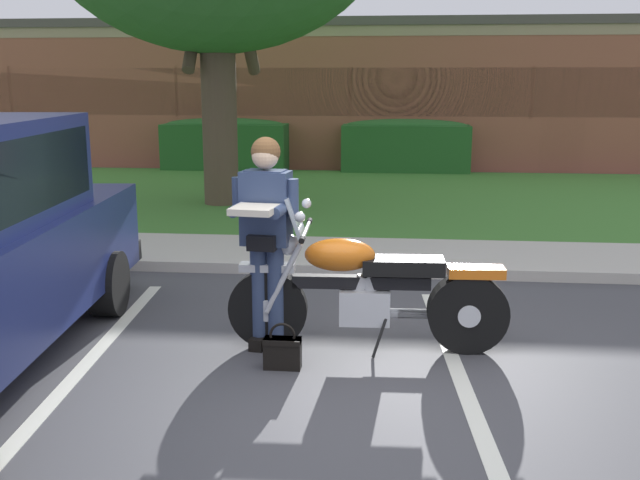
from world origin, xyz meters
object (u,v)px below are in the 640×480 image
object	(u,v)px
rider_person	(266,227)
handbag	(282,350)
brick_building	(360,91)
motorcycle	(377,291)
hedge_left	(225,143)
hedge_center_left	(406,145)

from	to	relation	value
rider_person	handbag	world-z (taller)	rider_person
handbag	brick_building	distance (m)	17.03
rider_person	handbag	bearing A→B (deg)	-65.52
motorcycle	brick_building	bearing A→B (deg)	93.29
rider_person	hedge_left	size ratio (longest dim) A/B	0.59
hedge_left	brick_building	size ratio (longest dim) A/B	0.12
rider_person	hedge_center_left	distance (m)	11.42
motorcycle	brick_building	size ratio (longest dim) A/B	0.09
hedge_left	brick_building	world-z (taller)	brick_building
motorcycle	hedge_center_left	size ratio (longest dim) A/B	0.78
hedge_left	brick_building	xyz separation A→B (m)	(2.88, 5.19, 1.11)
motorcycle	hedge_left	xyz separation A→B (m)	(-3.83, 11.27, 0.16)
brick_building	handbag	bearing A→B (deg)	-89.15
rider_person	hedge_left	bearing A→B (deg)	104.55
rider_person	hedge_left	xyz separation A→B (m)	(-2.95, 11.35, -0.36)
motorcycle	rider_person	distance (m)	1.02
hedge_center_left	handbag	bearing A→B (deg)	-95.09
rider_person	hedge_center_left	world-z (taller)	rider_person
motorcycle	hedge_left	size ratio (longest dim) A/B	0.78
hedge_left	motorcycle	bearing A→B (deg)	-71.25
rider_person	hedge_left	world-z (taller)	rider_person
brick_building	hedge_center_left	bearing A→B (deg)	-75.96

